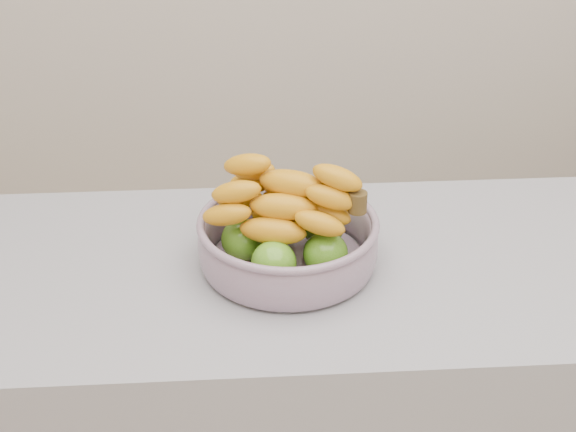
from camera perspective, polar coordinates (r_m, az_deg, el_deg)
name	(u,v)px	position (r m, az deg, el deg)	size (l,w,h in m)	color
fruit_bowl	(288,235)	(1.42, -0.02, -1.39)	(0.32, 0.32, 0.19)	#A5B4C6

